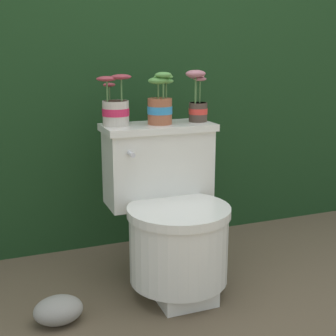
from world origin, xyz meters
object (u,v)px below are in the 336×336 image
object	(u,v)px
potted_plant_left	(115,108)
garden_stone	(58,310)
potted_plant_midleft	(160,104)
potted_plant_middle	(198,101)
toilet	(171,214)

from	to	relation	value
potted_plant_left	garden_stone	world-z (taller)	potted_plant_left
potted_plant_midleft	potted_plant_middle	xyz separation A→B (m)	(0.18, 0.01, 0.00)
toilet	potted_plant_middle	bearing A→B (deg)	39.12
potted_plant_left	potted_plant_midleft	bearing A→B (deg)	-7.49
potted_plant_midleft	garden_stone	bearing A→B (deg)	-151.70
potted_plant_left	garden_stone	xyz separation A→B (m)	(-0.32, -0.31, -0.72)
potted_plant_left	potted_plant_middle	xyz separation A→B (m)	(0.38, -0.02, 0.02)
toilet	potted_plant_midleft	xyz separation A→B (m)	(0.01, 0.15, 0.46)
garden_stone	potted_plant_left	bearing A→B (deg)	43.21
garden_stone	toilet	bearing A→B (deg)	14.41
toilet	garden_stone	distance (m)	0.59
toilet	potted_plant_midleft	size ratio (longest dim) A/B	3.08
potted_plant_midleft	garden_stone	size ratio (longest dim) A/B	1.21
potted_plant_midleft	garden_stone	world-z (taller)	potted_plant_midleft
potted_plant_midleft	garden_stone	xyz separation A→B (m)	(-0.52, -0.28, -0.73)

